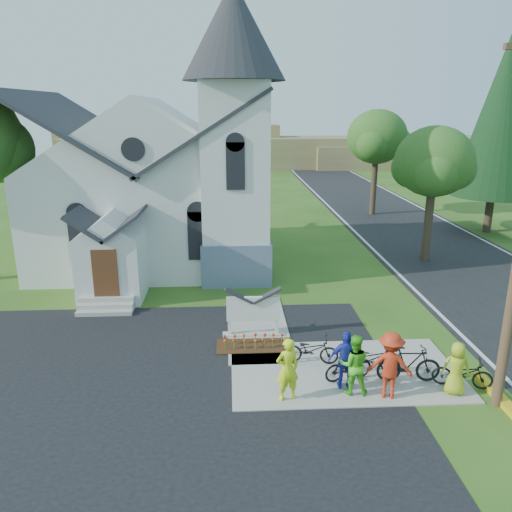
{
  "coord_description": "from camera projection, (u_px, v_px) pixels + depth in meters",
  "views": [
    {
      "loc": [
        -2.01,
        -13.17,
        7.89
      ],
      "look_at": [
        -1.0,
        5.0,
        2.46
      ],
      "focal_mm": 35.0,
      "sensor_mm": 36.0,
      "label": 1
    }
  ],
  "objects": [
    {
      "name": "ground",
      "position": [
        298.0,
        381.0,
        14.97
      ],
      "size": [
        120.0,
        120.0,
        0.0
      ],
      "primitive_type": "plane",
      "color": "#2C5618",
      "rests_on": "ground"
    },
    {
      "name": "parking_lot",
      "position": [
        36.0,
        430.0,
        12.68
      ],
      "size": [
        20.0,
        16.0,
        0.02
      ],
      "primitive_type": "cube",
      "color": "black",
      "rests_on": "ground"
    },
    {
      "name": "road",
      "position": [
        430.0,
        245.0,
        29.85
      ],
      "size": [
        8.0,
        90.0,
        0.02
      ],
      "primitive_type": "cube",
      "color": "black",
      "rests_on": "ground"
    },
    {
      "name": "sidewalk",
      "position": [
        344.0,
        371.0,
        15.52
      ],
      "size": [
        7.0,
        4.0,
        0.05
      ],
      "primitive_type": "cube",
      "color": "#A59F95",
      "rests_on": "ground"
    },
    {
      "name": "church",
      "position": [
        159.0,
        162.0,
        25.12
      ],
      "size": [
        12.35,
        12.0,
        13.0
      ],
      "color": "white",
      "rests_on": "ground"
    },
    {
      "name": "church_sign",
      "position": [
        253.0,
        309.0,
        17.67
      ],
      "size": [
        2.2,
        0.4,
        1.7
      ],
      "color": "#A59F95",
      "rests_on": "ground"
    },
    {
      "name": "flower_bed",
      "position": [
        255.0,
        346.0,
        17.09
      ],
      "size": [
        2.6,
        1.1,
        0.07
      ],
      "primitive_type": "cube",
      "color": "#35200E",
      "rests_on": "ground"
    },
    {
      "name": "tree_road_near",
      "position": [
        434.0,
        162.0,
        25.41
      ],
      "size": [
        4.0,
        4.0,
        7.05
      ],
      "color": "#392A1F",
      "rests_on": "ground"
    },
    {
      "name": "tree_road_mid",
      "position": [
        377.0,
        137.0,
        36.75
      ],
      "size": [
        4.4,
        4.4,
        7.8
      ],
      "color": "#392A1F",
      "rests_on": "ground"
    },
    {
      "name": "conifer",
      "position": [
        502.0,
        116.0,
        30.87
      ],
      "size": [
        5.2,
        5.2,
        12.4
      ],
      "color": "#392A1F",
      "rests_on": "ground"
    },
    {
      "name": "distant_hills",
      "position": [
        267.0,
        151.0,
        68.42
      ],
      "size": [
        61.0,
        10.0,
        5.6
      ],
      "color": "olive",
      "rests_on": "ground"
    },
    {
      "name": "cyclist_0",
      "position": [
        287.0,
        369.0,
        13.74
      ],
      "size": [
        0.77,
        0.61,
        1.84
      ],
      "primitive_type": "imported",
      "rotation": [
        0.0,
        0.0,
        3.43
      ],
      "color": "#D9F41C",
      "rests_on": "sidewalk"
    },
    {
      "name": "bike_0",
      "position": [
        311.0,
        350.0,
        15.83
      ],
      "size": [
        1.82,
        0.9,
        0.92
      ],
      "primitive_type": "imported",
      "rotation": [
        0.0,
        0.0,
        1.4
      ],
      "color": "black",
      "rests_on": "sidewalk"
    },
    {
      "name": "cyclist_1",
      "position": [
        354.0,
        364.0,
        14.05
      ],
      "size": [
        0.94,
        0.78,
        1.79
      ],
      "primitive_type": "imported",
      "rotation": [
        0.0,
        0.0,
        3.02
      ],
      "color": "#4DC625",
      "rests_on": "sidewalk"
    },
    {
      "name": "bike_1",
      "position": [
        349.0,
        366.0,
        14.84
      ],
      "size": [
        1.59,
        0.82,
        0.92
      ],
      "primitive_type": "imported",
      "rotation": [
        0.0,
        0.0,
        1.84
      ],
      "color": "black",
      "rests_on": "sidewalk"
    },
    {
      "name": "cyclist_2",
      "position": [
        346.0,
        360.0,
        14.31
      ],
      "size": [
        1.07,
        0.51,
        1.77
      ],
      "primitive_type": "imported",
      "rotation": [
        0.0,
        0.0,
        3.06
      ],
      "color": "#222FAE",
      "rests_on": "sidewalk"
    },
    {
      "name": "bike_2",
      "position": [
        371.0,
        358.0,
        15.26
      ],
      "size": [
        1.85,
        0.82,
        0.94
      ],
      "primitive_type": "imported",
      "rotation": [
        0.0,
        0.0,
        1.46
      ],
      "color": "black",
      "rests_on": "sidewalk"
    },
    {
      "name": "cyclist_3",
      "position": [
        390.0,
        365.0,
        13.86
      ],
      "size": [
        1.41,
        1.05,
        1.95
      ],
      "primitive_type": "imported",
      "rotation": [
        0.0,
        0.0,
        2.86
      ],
      "color": "red",
      "rests_on": "sidewalk"
    },
    {
      "name": "bike_3",
      "position": [
        409.0,
        364.0,
        14.72
      ],
      "size": [
        1.92,
        0.64,
        1.14
      ],
      "primitive_type": "imported",
      "rotation": [
        0.0,
        0.0,
        1.51
      ],
      "color": "black",
      "rests_on": "sidewalk"
    },
    {
      "name": "cyclist_4",
      "position": [
        456.0,
        368.0,
        14.05
      ],
      "size": [
        0.86,
        0.66,
        1.57
      ],
      "primitive_type": "imported",
      "rotation": [
        0.0,
        0.0,
        2.91
      ],
      "color": "#ACBF23",
      "rests_on": "sidewalk"
    },
    {
      "name": "bike_4",
      "position": [
        462.0,
        373.0,
        14.48
      ],
      "size": [
        1.79,
        1.05,
        0.89
      ],
      "primitive_type": "imported",
      "rotation": [
        0.0,
        0.0,
        1.28
      ],
      "color": "black",
      "rests_on": "sidewalk"
    }
  ]
}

